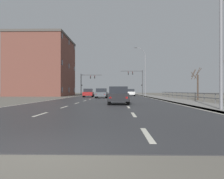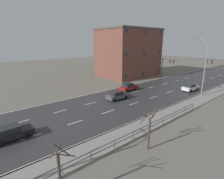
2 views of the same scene
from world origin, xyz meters
The scene contains 13 objects.
ground_plane centered at (0.00, 48.00, -0.06)m, with size 160.00×160.00×0.12m.
road_asphalt_strip centered at (0.00, 60.00, 0.01)m, with size 14.00×120.00×0.03m.
guardrail centered at (9.85, 22.47, 0.71)m, with size 0.07×34.11×1.00m.
street_lamp_midground centered at (7.45, 47.54, 5.24)m, with size 2.44×0.24×10.69m.
traffic_signal_right centered at (6.54, 56.21, 4.45)m, with size 5.63×0.36×6.45m.
traffic_signal_left centered at (-6.47, 56.91, 3.85)m, with size 5.51×0.36×5.52m.
car_mid_centre centered at (1.61, 16.59, 0.80)m, with size 1.86×4.11×1.57m.
car_far_right centered at (-1.03, 33.75, 0.80)m, with size 1.93×4.15×1.57m.
car_far_left centered at (4.56, 49.24, 0.80)m, with size 1.98×4.18×1.57m.
car_near_left centered at (-3.87, 39.42, 0.80)m, with size 1.96×4.16×1.57m.
brick_building centered at (-16.05, 51.21, 6.86)m, with size 12.54×16.55×13.69m.
bare_tree_near centered at (11.97, 17.60, 2.19)m, with size 1.48×1.36×4.74m.
bare_tree_mid centered at (11.82, 26.43, 2.04)m, with size 1.43×1.76×4.23m.
Camera 2 is at (20.71, 14.50, 10.04)m, focal length 27.38 mm.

